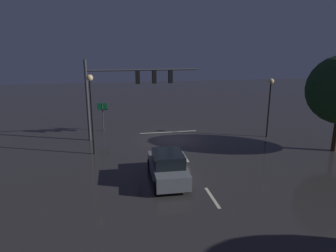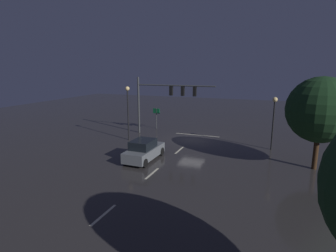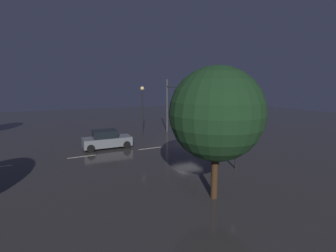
{
  "view_description": "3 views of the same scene",
  "coord_description": "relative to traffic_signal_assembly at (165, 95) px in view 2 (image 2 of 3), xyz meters",
  "views": [
    {
      "loc": [
        4.74,
        23.44,
        7.46
      ],
      "look_at": [
        0.92,
        2.66,
        1.85
      ],
      "focal_mm": 33.05,
      "sensor_mm": 36.0,
      "label": 1
    },
    {
      "loc": [
        -7.68,
        26.7,
        7.39
      ],
      "look_at": [
        1.16,
        3.86,
        2.15
      ],
      "focal_mm": 29.3,
      "sensor_mm": 36.0,
      "label": 2
    },
    {
      "loc": [
        -20.97,
        12.46,
        5.96
      ],
      "look_at": [
        -1.17,
        2.72,
        2.17
      ],
      "focal_mm": 27.06,
      "sensor_mm": 36.0,
      "label": 3
    }
  ],
  "objects": [
    {
      "name": "ground_plane",
      "position": [
        -3.33,
        0.98,
        -4.44
      ],
      "size": [
        80.0,
        80.0,
        0.0
      ],
      "primitive_type": "plane",
      "color": "#2D2B2B"
    },
    {
      "name": "traffic_signal_assembly",
      "position": [
        0.0,
        0.0,
        0.0
      ],
      "size": [
        8.85,
        0.47,
        6.36
      ],
      "color": "#383A3D",
      "rests_on": "ground_plane"
    },
    {
      "name": "lane_dash_far",
      "position": [
        -3.33,
        4.98,
        -4.44
      ],
      "size": [
        0.16,
        2.2,
        0.01
      ],
      "primitive_type": "cube",
      "rotation": [
        0.0,
        0.0,
        1.57
      ],
      "color": "beige",
      "rests_on": "ground_plane"
    },
    {
      "name": "lane_dash_mid",
      "position": [
        -3.33,
        10.98,
        -4.44
      ],
      "size": [
        0.16,
        2.2,
        0.01
      ],
      "primitive_type": "cube",
      "rotation": [
        0.0,
        0.0,
        1.57
      ],
      "color": "beige",
      "rests_on": "ground_plane"
    },
    {
      "name": "lane_dash_near",
      "position": [
        -3.33,
        16.98,
        -4.44
      ],
      "size": [
        0.16,
        2.2,
        0.01
      ],
      "primitive_type": "cube",
      "rotation": [
        0.0,
        0.0,
        1.57
      ],
      "color": "beige",
      "rests_on": "ground_plane"
    },
    {
      "name": "stop_bar",
      "position": [
        -3.33,
        -1.18,
        -4.44
      ],
      "size": [
        5.0,
        0.16,
        0.01
      ],
      "primitive_type": "cube",
      "color": "beige",
      "rests_on": "ground_plane"
    },
    {
      "name": "car_approaching",
      "position": [
        -1.5,
        8.51,
        -3.65
      ],
      "size": [
        1.96,
        4.39,
        1.7
      ],
      "color": "slate",
      "rests_on": "ground_plane"
    },
    {
      "name": "street_lamp_left_kerb",
      "position": [
        -11.13,
        1.68,
        -1.04
      ],
      "size": [
        0.44,
        0.44,
        4.83
      ],
      "color": "black",
      "rests_on": "ground_plane"
    },
    {
      "name": "street_lamp_right_kerb",
      "position": [
        2.78,
        3.36,
        -0.62
      ],
      "size": [
        0.44,
        0.44,
        5.53
      ],
      "color": "black",
      "rests_on": "ground_plane"
    },
    {
      "name": "route_sign",
      "position": [
        2.27,
        -2.67,
        -2.61
      ],
      "size": [
        0.9,
        0.19,
        2.54
      ],
      "color": "#383A3D",
      "rests_on": "ground_plane"
    },
    {
      "name": "tree_left_near",
      "position": [
        -14.19,
        5.79,
        -0.02
      ],
      "size": [
        4.75,
        4.75,
        6.81
      ],
      "color": "#382314",
      "rests_on": "ground_plane"
    }
  ]
}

